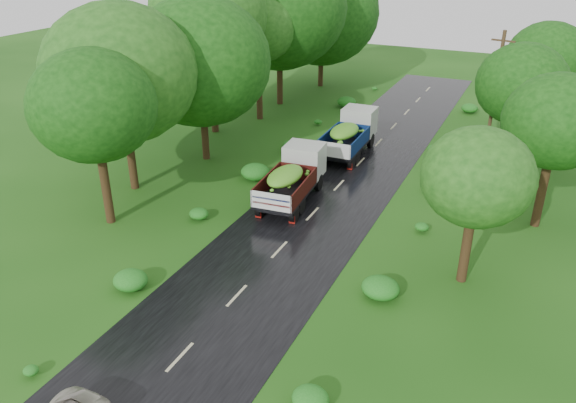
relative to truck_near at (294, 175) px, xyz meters
The scene contains 9 objects.
ground 13.41m from the truck_near, 82.91° to the right, with size 120.00×120.00×0.00m, color #16440E.
road 8.51m from the truck_near, 78.70° to the right, with size 6.50×80.00×0.02m, color black.
road_lines 7.55m from the truck_near, 77.18° to the right, with size 0.12×69.60×0.00m.
truck_near is the anchor object (origin of this frame).
truck_far 8.02m from the truck_near, 86.61° to the left, with size 2.28×6.19×2.58m.
utility_pole 14.04m from the truck_near, 50.63° to the left, with size 1.40×0.40×8.09m.
trees_left 14.09m from the truck_near, 130.78° to the left, with size 6.42×34.04×10.08m.
trees_right 13.37m from the truck_near, 31.83° to the left, with size 5.60×23.30×7.16m.
shrubs 2.12m from the truck_near, 25.10° to the left, with size 11.90×44.00×0.70m.
Camera 1 is at (9.77, -12.17, 13.38)m, focal length 35.00 mm.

